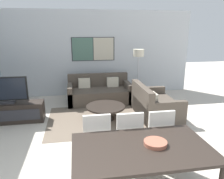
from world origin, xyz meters
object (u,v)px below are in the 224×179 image
Objects in this scene: fruit_bowl at (155,143)px; television at (6,91)px; sofa_side at (153,106)px; dining_chair_left at (96,137)px; tv_console at (9,113)px; sofa_main at (99,93)px; coffee_table at (106,109)px; floor_lamp at (138,57)px; dining_chair_centre at (128,136)px; dining_table at (142,151)px; dining_chair_right at (158,133)px.

television is at bearing 132.51° from fruit_bowl.
sofa_side is 2.86m from fruit_bowl.
television reaches higher than dining_chair_left.
tv_console is 0.87× the size of sofa_main.
tv_console is 1.71× the size of coffee_table.
sofa_main reaches higher than fruit_bowl.
sofa_side is at bearing 0.10° from coffee_table.
dining_chair_left is at bearing -116.20° from floor_lamp.
dining_chair_left is at bearing 177.46° from dining_chair_centre.
fruit_bowl reaches higher than coffee_table.
dining_table is 5.85× the size of fruit_bowl.
coffee_table is 3.17× the size of fruit_bowl.
television reaches higher than dining_chair_centre.
fruit_bowl is at bearing -114.56° from dining_chair_right.
floor_lamp is at bearing 79.40° from dining_chair_right.
floor_lamp reaches higher than coffee_table.
floor_lamp is at bearing 76.83° from fruit_bowl.
dining_chair_right is (-0.64, -1.93, 0.24)m from sofa_side.
television is 0.62× the size of floor_lamp.
dining_chair_right is (2.95, -2.15, 0.27)m from tv_console.
sofa_side is 1.25m from coffee_table.
dining_chair_left is (-0.51, 0.76, -0.16)m from dining_table.
sofa_side is at bearing 70.00° from fruit_bowl.
dining_chair_centre is 1.00× the size of dining_chair_right.
dining_chair_centre is at bearing -108.67° from floor_lamp.
sofa_main is at bearing 27.46° from television.
dining_chair_right is at bearing -100.60° from floor_lamp.
dining_chair_right is (0.51, 0.00, 0.00)m from dining_chair_centre.
floor_lamp reaches higher than sofa_main.
dining_chair_left is (-0.42, -1.91, 0.25)m from coffee_table.
television is at bearing 174.72° from coffee_table.
dining_chair_left reaches higher than fruit_bowl.
television is at bearing 130.23° from dining_table.
sofa_side is 1.53× the size of dining_chair_right.
television is 2.88m from dining_chair_left.
dining_chair_left is 1.03m from dining_chair_right.
sofa_side is (3.59, -0.21, -0.52)m from television.
sofa_main is 1.90m from sofa_side.
dining_chair_centre is (0.51, -0.02, 0.00)m from dining_chair_left.
floor_lamp reaches higher than fruit_bowl.
dining_chair_left and dining_chair_centre have the same top height.
television reaches higher than dining_table.
television reaches higher than coffee_table.
tv_console is 3.60m from sofa_side.
fruit_bowl is (0.19, 0.02, 0.09)m from dining_table.
dining_chair_centre reaches higher than sofa_main.
dining_chair_centre and dining_chair_right have the same top height.
sofa_side is 1.50× the size of coffee_table.
fruit_bowl is (2.63, -2.87, 0.52)m from tv_console.
television is at bearing 132.16° from dining_chair_left.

